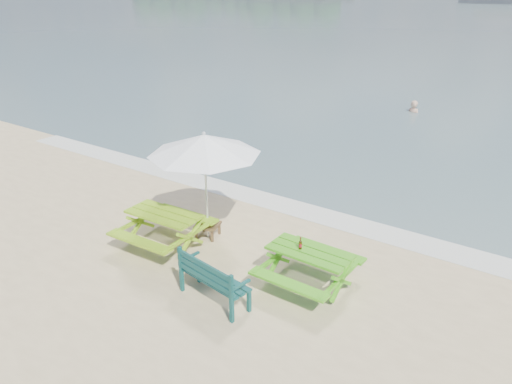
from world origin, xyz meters
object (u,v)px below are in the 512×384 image
Objects in this scene: side_table at (208,230)px; beer_bottle at (300,245)px; picnic_table_right at (309,269)px; swimmer at (413,120)px; picnic_table_left at (164,230)px; park_bench at (215,288)px; patio_umbrella at (204,145)px.

side_table is 2.44× the size of beer_bottle.
side_table is at bearing 171.61° from picnic_table_right.
picnic_table_right is at bearing -8.39° from side_table.
beer_bottle is (2.74, -0.46, 0.69)m from side_table.
beer_bottle is at bearing -79.64° from swimmer.
picnic_table_left is 3.49m from picnic_table_right.
picnic_table_right is 1.88m from park_bench.
park_bench is at bearing -47.21° from patio_umbrella.
picnic_table_left is at bearing -121.10° from patio_umbrella.
park_bench is at bearing -47.21° from side_table.
side_table is 0.34× the size of swimmer.
beer_bottle reaches higher than picnic_table_left.
park_bench is at bearing -83.93° from swimmer.
picnic_table_left is 1.09× the size of swimmer.
beer_bottle is 0.14× the size of swimmer.
swimmer is at bearing 90.03° from side_table.
picnic_table_left reaches higher than side_table.
picnic_table_left is 3.33m from beer_bottle.
side_table is 2.87m from beer_bottle.
park_bench reaches higher than picnic_table_left.
picnic_table_left is 2.14m from patio_umbrella.
park_bench is at bearing -129.43° from picnic_table_right.
picnic_table_right is 0.60× the size of patio_umbrella.
picnic_table_right is at bearing 50.57° from park_bench.
swimmer is (-0.01, 14.57, -2.63)m from patio_umbrella.
beer_bottle is at bearing -9.56° from side_table.
beer_bottle reaches higher than swimmer.
patio_umbrella is (0.53, 0.88, 1.88)m from picnic_table_left.
patio_umbrella reaches higher than beer_bottle.
side_table is at bearing 58.90° from picnic_table_left.
swimmer is at bearing 101.09° from picnic_table_right.
beer_bottle is (3.27, 0.41, 0.47)m from picnic_table_left.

